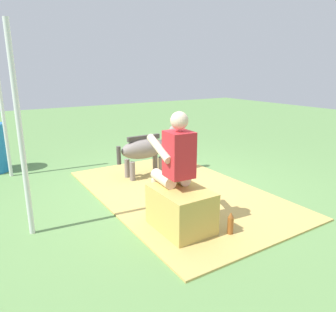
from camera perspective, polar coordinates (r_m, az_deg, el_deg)
The scene contains 8 objects.
ground_plane at distance 5.11m, azimuth 0.47°, elevation -5.60°, with size 24.00×24.00×0.00m, color #608C4C.
hay_patch at distance 4.87m, azimuth 1.84°, elevation -6.53°, with size 3.59×2.26×0.02m, color tan.
hay_bale at distance 3.72m, azimuth 2.33°, elevation -9.65°, with size 0.73×0.54×0.51m, color tan.
person_seated at distance 3.67m, azimuth 1.07°, elevation -1.31°, with size 0.68×0.45×1.39m.
pony_standing at distance 5.48m, azimuth -3.53°, elevation 1.48°, with size 0.33×1.35×0.87m.
soda_bottle at distance 3.72m, azimuth 11.16°, elevation -11.94°, with size 0.07×0.07×0.29m.
tent_pole_left at distance 3.71m, azimuth -25.01°, elevation 3.51°, with size 0.06×0.06×2.32m, color silver.
tent_pole_right at distance 6.04m, azimuth -27.60°, elevation 7.27°, with size 0.06×0.06×2.32m, color silver.
Camera 1 is at (-4.02, 2.57, 1.83)m, focal length 33.92 mm.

